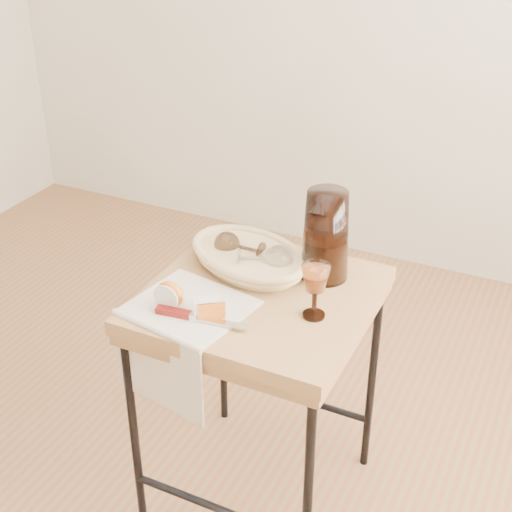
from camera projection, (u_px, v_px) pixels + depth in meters
The scene contains 11 objects.
floor at pixel (141, 503), 2.20m from camera, with size 3.60×3.60×0.00m, color brown.
side_table at pixel (259, 400), 2.07m from camera, with size 0.57×0.57×0.72m, color brown, non-canonical shape.
tea_towel at pixel (190, 307), 1.83m from camera, with size 0.28×0.25×0.01m, color white.
bread_basket at pixel (249, 259), 1.99m from camera, with size 0.33×0.23×0.05m, color #A48243, non-canonical shape.
goblet_lying_a at pixel (241, 248), 2.00m from camera, with size 0.12×0.07×0.07m, color brown, non-canonical shape.
goblet_lying_b at pixel (262, 259), 1.94m from camera, with size 0.12×0.08×0.08m, color white, non-canonical shape.
pitcher at pixel (326, 235), 1.90m from camera, with size 0.17×0.25×0.29m, color black, non-canonical shape.
wine_goblet at pixel (315, 291), 1.76m from camera, with size 0.07×0.07×0.15m, color white, non-canonical shape.
apple_half at pixel (170, 294), 1.81m from camera, with size 0.07×0.04×0.07m, color red.
apple_wedge at pixel (207, 308), 1.78m from camera, with size 0.07×0.04×0.04m, color silver.
table_knife at pixel (198, 316), 1.77m from camera, with size 0.23×0.02×0.02m, color silver, non-canonical shape.
Camera 1 is at (0.99, -1.25, 1.74)m, focal length 50.98 mm.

